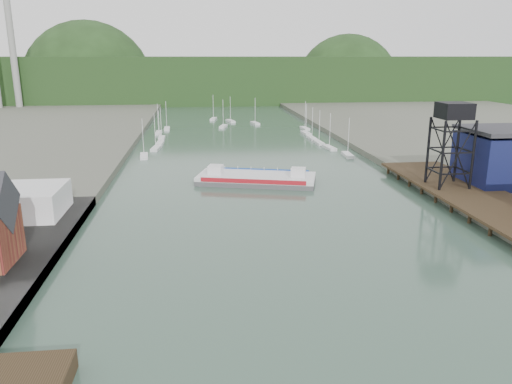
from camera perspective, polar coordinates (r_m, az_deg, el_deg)
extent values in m
cube|color=black|center=(94.24, 25.58, -1.41)|extent=(14.00, 70.00, 0.50)
cylinder|color=black|center=(91.51, 22.32, -2.23)|extent=(0.60, 0.60, 2.20)
cube|color=silver|center=(89.79, -26.71, -1.02)|extent=(18.00, 12.00, 4.50)
cylinder|color=black|center=(98.70, 20.54, 3.87)|extent=(0.50, 0.50, 13.00)
cylinder|color=black|center=(101.56, 23.57, 3.87)|extent=(0.50, 0.50, 13.00)
cylinder|color=black|center=(103.97, 19.07, 4.55)|extent=(0.50, 0.50, 13.00)
cylinder|color=black|center=(106.70, 21.99, 4.53)|extent=(0.50, 0.50, 13.00)
cube|color=black|center=(101.60, 21.73, 8.64)|extent=(5.50, 5.50, 3.00)
cube|color=silver|center=(138.28, -12.67, 4.01)|extent=(2.67, 7.65, 0.90)
cube|color=silver|center=(149.23, -11.37, 4.89)|extent=(2.81, 7.67, 0.90)
cube|color=silver|center=(157.89, -10.93, 5.48)|extent=(2.35, 7.59, 0.90)
cube|color=silver|center=(167.66, -10.73, 6.05)|extent=(2.01, 7.50, 0.90)
cube|color=silver|center=(179.87, -11.06, 6.65)|extent=(2.00, 7.50, 0.90)
cube|color=silver|center=(189.42, -10.15, 7.12)|extent=(2.16, 7.54, 0.90)
cube|color=silver|center=(138.74, 10.43, 4.17)|extent=(2.53, 7.62, 0.90)
cube|color=silver|center=(149.00, 8.38, 5.02)|extent=(2.76, 7.67, 0.90)
cube|color=silver|center=(157.13, 7.20, 5.59)|extent=(2.22, 7.56, 0.90)
cube|color=silver|center=(165.71, 6.40, 6.12)|extent=(2.18, 7.54, 0.90)
cube|color=silver|center=(176.50, 5.73, 6.70)|extent=(2.46, 7.61, 0.90)
cube|color=silver|center=(188.17, 5.61, 7.23)|extent=(2.48, 7.61, 0.90)
cube|color=silver|center=(193.11, -3.76, 7.48)|extent=(3.78, 7.76, 0.90)
cube|color=silver|center=(202.10, -0.10, 7.86)|extent=(3.31, 7.74, 0.90)
cube|color=silver|center=(209.17, -2.93, 8.09)|extent=(3.76, 7.76, 0.90)
cube|color=silver|center=(216.78, -4.88, 8.31)|extent=(3.40, 7.74, 0.90)
cylinder|color=gray|center=(280.64, -26.07, 14.52)|extent=(3.20, 3.20, 60.00)
cube|color=black|center=(331.65, -4.54, 12.75)|extent=(500.00, 120.00, 28.00)
sphere|color=black|center=(338.33, -18.47, 11.40)|extent=(80.00, 80.00, 80.00)
sphere|color=black|center=(356.84, 10.32, 11.77)|extent=(70.00, 70.00, 70.00)
cube|color=#4A4A4C|center=(107.66, 0.05, 1.30)|extent=(26.76, 16.32, 1.00)
cube|color=silver|center=(107.44, 0.05, 1.76)|extent=(26.76, 16.32, 0.80)
cube|color=#A8131D|center=(102.55, -0.39, 1.22)|extent=(21.24, 6.03, 0.90)
cube|color=navy|center=(112.26, 0.44, 2.46)|extent=(21.24, 6.03, 0.90)
cube|color=silver|center=(108.87, -4.64, 2.54)|extent=(3.69, 3.69, 2.00)
cube|color=silver|center=(106.20, 4.85, 2.21)|extent=(3.69, 3.69, 2.00)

